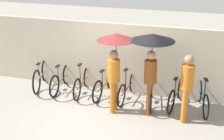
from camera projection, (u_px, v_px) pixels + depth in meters
The scene contains 13 objects.
ground_plane at pixel (102, 118), 8.05m from camera, with size 30.00×30.00×0.00m, color gray.
back_wall at pixel (120, 58), 9.23m from camera, with size 12.88×0.12×2.10m.
parked_bicycle_0 at pixel (41, 75), 9.73m from camera, with size 0.57×1.73×0.97m.
parked_bicycle_1 at pixel (61, 79), 9.53m from camera, with size 0.44×1.67×1.06m.
parked_bicycle_2 at pixel (82, 82), 9.35m from camera, with size 0.44×1.65×1.03m.
parked_bicycle_3 at pixel (105, 84), 9.20m from camera, with size 0.44×1.72×1.01m.
parked_bicycle_4 at pixel (128, 87), 9.00m from camera, with size 0.44×1.74×1.04m.
parked_bicycle_5 at pixel (151, 91), 8.72m from camera, with size 0.49×1.75×0.97m.
parked_bicycle_6 at pixel (176, 94), 8.60m from camera, with size 0.46×1.69×0.98m.
parked_bicycle_7 at pixel (202, 97), 8.38m from camera, with size 0.51×1.66×1.04m.
pedestrian_leading at pixel (115, 52), 7.87m from camera, with size 0.98×0.98×2.12m.
pedestrian_center at pixel (152, 50), 7.76m from camera, with size 1.12×1.12×2.14m.
pedestrian_trailing at pixel (187, 83), 7.57m from camera, with size 0.32×0.32×1.76m.
Camera 1 is at (2.29, -6.64, 4.14)m, focal length 50.00 mm.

